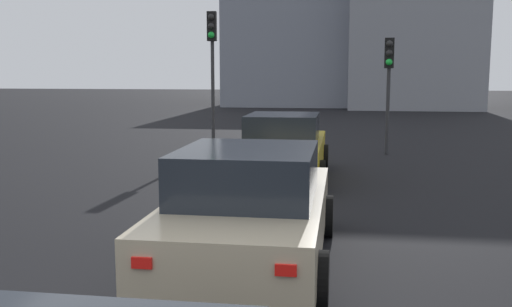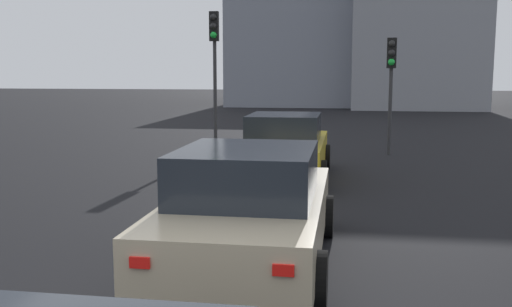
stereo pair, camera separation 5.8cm
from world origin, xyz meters
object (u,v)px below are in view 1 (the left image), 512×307
(car_yellow_lead, at_px, (283,147))
(traffic_light_near_right, at_px, (212,52))
(traffic_light_near_left, at_px, (389,71))
(car_beige_second, at_px, (250,208))

(car_yellow_lead, distance_m, traffic_light_near_right, 5.55)
(car_yellow_lead, xyz_separation_m, traffic_light_near_left, (4.34, -2.73, 1.80))
(traffic_light_near_right, bearing_deg, car_yellow_lead, 30.55)
(car_yellow_lead, distance_m, traffic_light_near_left, 5.43)
(car_yellow_lead, bearing_deg, traffic_light_near_right, 32.29)
(car_yellow_lead, relative_size, car_beige_second, 0.98)
(car_yellow_lead, bearing_deg, traffic_light_near_left, -32.21)
(car_beige_second, bearing_deg, car_yellow_lead, 1.82)
(car_beige_second, xyz_separation_m, traffic_light_near_right, (10.54, 2.89, 2.37))
(car_beige_second, distance_m, traffic_light_near_left, 11.08)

